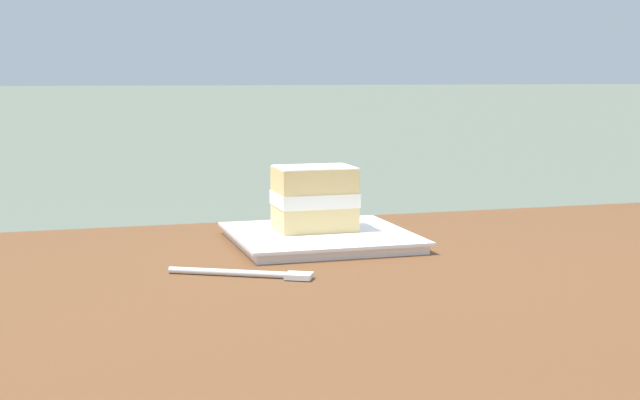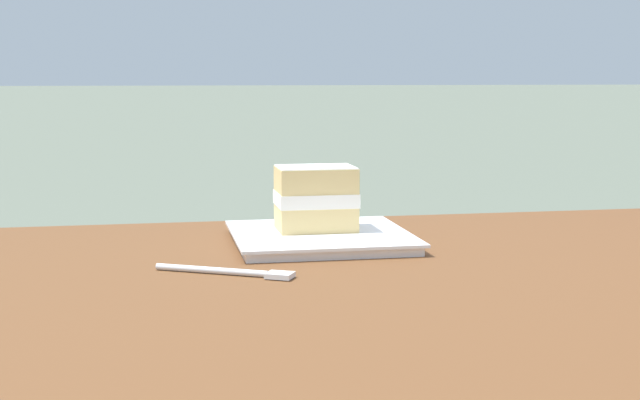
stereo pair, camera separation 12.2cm
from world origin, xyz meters
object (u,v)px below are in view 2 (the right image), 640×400
object	(u,v)px
patio_table	(366,347)
dessert_plate	(320,238)
cake_slice	(316,198)
dessert_fork	(233,272)

from	to	relation	value
patio_table	dessert_plate	world-z (taller)	dessert_plate
cake_slice	dessert_fork	xyz separation A→B (m)	(0.13, 0.19, -0.06)
dessert_plate	cake_slice	distance (m)	0.06
cake_slice	dessert_fork	distance (m)	0.24
dessert_plate	cake_slice	xyz separation A→B (m)	(0.00, -0.02, 0.05)
dessert_plate	cake_slice	size ratio (longest dim) A/B	2.21
cake_slice	dessert_plate	bearing A→B (deg)	95.96
cake_slice	patio_table	bearing A→B (deg)	94.03
dessert_plate	patio_table	bearing A→B (deg)	93.86
patio_table	cake_slice	size ratio (longest dim) A/B	14.93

